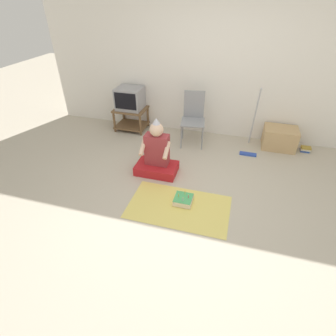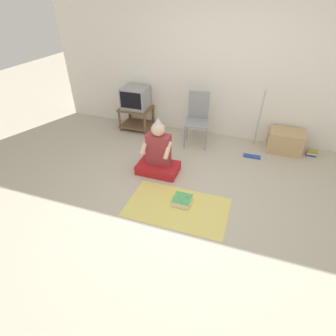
% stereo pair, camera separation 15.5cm
% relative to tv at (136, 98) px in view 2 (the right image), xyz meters
% --- Properties ---
extents(ground_plane, '(16.00, 16.00, 0.00)m').
position_rel_tv_xyz_m(ground_plane, '(1.55, -1.90, -0.63)').
color(ground_plane, '#BCB29E').
extents(wall_back, '(6.40, 0.06, 2.55)m').
position_rel_tv_xyz_m(wall_back, '(1.55, 0.27, 0.64)').
color(wall_back, white).
rests_on(wall_back, ground_plane).
extents(tv_stand, '(0.61, 0.50, 0.43)m').
position_rel_tv_xyz_m(tv_stand, '(0.00, -0.01, -0.38)').
color(tv_stand, brown).
rests_on(tv_stand, ground_plane).
extents(tv, '(0.48, 0.45, 0.40)m').
position_rel_tv_xyz_m(tv, '(0.00, 0.00, 0.00)').
color(tv, '#99999E').
rests_on(tv, tv_stand).
extents(folding_chair, '(0.47, 0.47, 0.93)m').
position_rel_tv_xyz_m(folding_chair, '(1.28, -0.21, -0.11)').
color(folding_chair, gray).
rests_on(folding_chair, ground_plane).
extents(cardboard_box_stack, '(0.56, 0.42, 0.37)m').
position_rel_tv_xyz_m(cardboard_box_stack, '(2.81, -0.00, -0.45)').
color(cardboard_box_stack, tan).
rests_on(cardboard_box_stack, ground_plane).
extents(dust_mop, '(0.28, 0.46, 1.15)m').
position_rel_tv_xyz_m(dust_mop, '(2.31, -0.31, -0.30)').
color(dust_mop, '#2D4CB2').
rests_on(dust_mop, ground_plane).
extents(book_pile, '(0.17, 0.13, 0.08)m').
position_rel_tv_xyz_m(book_pile, '(3.27, -0.02, -0.59)').
color(book_pile, '#284793').
rests_on(book_pile, ground_plane).
extents(person_seated, '(0.62, 0.40, 0.89)m').
position_rel_tv_xyz_m(person_seated, '(0.96, -1.32, -0.35)').
color(person_seated, red).
rests_on(person_seated, ground_plane).
extents(party_cloth, '(1.31, 0.78, 0.01)m').
position_rel_tv_xyz_m(party_cloth, '(1.48, -2.01, -0.63)').
color(party_cloth, '#EAD666').
rests_on(party_cloth, ground_plane).
extents(birthday_cake, '(0.24, 0.24, 0.14)m').
position_rel_tv_xyz_m(birthday_cake, '(1.51, -1.91, -0.59)').
color(birthday_cake, '#F4E0C6').
rests_on(birthday_cake, party_cloth).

